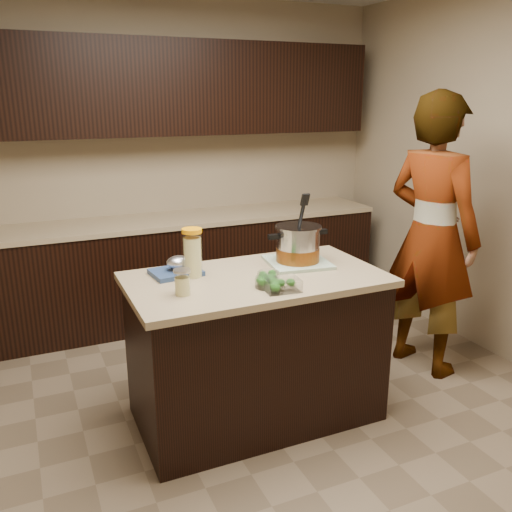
# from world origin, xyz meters

# --- Properties ---
(ground_plane) EXTENTS (4.00, 4.00, 0.00)m
(ground_plane) POSITION_xyz_m (0.00, 0.00, 0.00)
(ground_plane) COLOR brown
(ground_plane) RESTS_ON ground
(room_shell) EXTENTS (4.04, 4.04, 2.72)m
(room_shell) POSITION_xyz_m (0.00, 0.00, 1.71)
(room_shell) COLOR tan
(room_shell) RESTS_ON ground
(back_cabinets) EXTENTS (3.60, 0.63, 2.33)m
(back_cabinets) POSITION_xyz_m (0.00, 1.74, 0.94)
(back_cabinets) COLOR black
(back_cabinets) RESTS_ON ground
(island) EXTENTS (1.46, 0.81, 0.90)m
(island) POSITION_xyz_m (0.00, 0.00, 0.45)
(island) COLOR black
(island) RESTS_ON ground
(dish_towel) EXTENTS (0.41, 0.41, 0.02)m
(dish_towel) POSITION_xyz_m (0.33, 0.11, 0.91)
(dish_towel) COLOR #608F66
(dish_towel) RESTS_ON island
(stock_pot) EXTENTS (0.39, 0.29, 0.40)m
(stock_pot) POSITION_xyz_m (0.33, 0.11, 1.01)
(stock_pot) COLOR #B7B7BC
(stock_pot) RESTS_ON dish_towel
(lemonade_pitcher) EXTENTS (0.15, 0.15, 0.28)m
(lemonade_pitcher) POSITION_xyz_m (-0.33, 0.14, 1.03)
(lemonade_pitcher) COLOR #D0C87F
(lemonade_pitcher) RESTS_ON island
(mason_jar) EXTENTS (0.11, 0.11, 0.15)m
(mason_jar) POSITION_xyz_m (-0.47, -0.12, 0.96)
(mason_jar) COLOR #D0C87F
(mason_jar) RESTS_ON island
(broccoli_tub_left) EXTENTS (0.15, 0.15, 0.06)m
(broccoli_tub_left) POSITION_xyz_m (0.02, -0.12, 0.93)
(broccoli_tub_left) COLOR silver
(broccoli_tub_left) RESTS_ON island
(broccoli_tub_right) EXTENTS (0.15, 0.15, 0.06)m
(broccoli_tub_right) POSITION_xyz_m (-0.02, -0.19, 0.93)
(broccoli_tub_right) COLOR silver
(broccoli_tub_right) RESTS_ON island
(broccoli_tub_rect) EXTENTS (0.19, 0.15, 0.07)m
(broccoli_tub_rect) POSITION_xyz_m (0.03, -0.28, 0.93)
(broccoli_tub_rect) COLOR silver
(broccoli_tub_rect) RESTS_ON island
(blue_tray) EXTENTS (0.29, 0.25, 0.10)m
(blue_tray) POSITION_xyz_m (-0.40, 0.21, 0.94)
(blue_tray) COLOR navy
(blue_tray) RESTS_ON island
(person) EXTENTS (0.61, 0.79, 1.93)m
(person) POSITION_xyz_m (1.37, 0.12, 0.97)
(person) COLOR gray
(person) RESTS_ON ground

